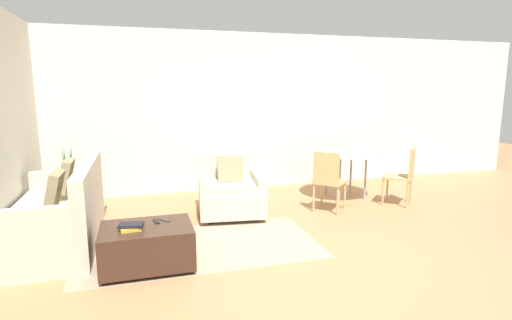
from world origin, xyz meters
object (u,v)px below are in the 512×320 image
Objects in this scene: dining_table at (346,157)px; ottoman at (147,245)px; couch at (59,218)px; tv_remote_primary at (164,220)px; armchair at (231,192)px; book_stack at (131,227)px; dining_chair_near_left at (328,177)px; tv_remote_secondary at (156,222)px; potted_plant at (69,195)px; dining_chair_near_right at (404,172)px.

ottoman is at bearing -150.70° from dining_table.
tv_remote_primary is at bearing -34.46° from couch.
book_stack is (-1.34, -1.50, 0.13)m from armchair.
dining_table is 1.33× the size of dining_chair_near_left.
potted_plant is (-1.16, 2.20, -0.21)m from tv_remote_secondary.
tv_remote_secondary is (-1.09, -1.32, 0.10)m from armchair.
armchair is 1.87m from ottoman.
ottoman is 6.04× the size of tv_remote_secondary.
dining_chair_near_right is (3.70, 1.03, 0.08)m from tv_remote_primary.
dining_table is (2.04, 0.39, 0.34)m from armchair.
dining_chair_near_right is at bearing -5.58° from armchair.
dining_chair_near_left is (3.64, -1.14, 0.29)m from potted_plant.
tv_remote_primary is 3.84m from dining_chair_near_right.
dining_table is at bearing 29.30° from ottoman.
dining_chair_near_right is at bearing -45.00° from dining_table.
dining_chair_near_left reaches higher than book_stack.
armchair is at bearing -169.30° from dining_table.
book_stack is 0.28× the size of dining_chair_near_left.
armchair is 6.67× the size of tv_remote_secondary.
potted_plant reaches higher than armchair.
dining_chair_near_left is (2.73, 1.23, 0.05)m from book_stack.
couch is 1.84× the size of potted_plant.
ottoman is 0.25m from tv_remote_secondary.
potted_plant is 1.16× the size of dining_chair_near_left.
tv_remote_primary is (0.19, 0.14, 0.20)m from ottoman.
armchair is at bearing 48.20° from book_stack.
book_stack is at bearing -50.67° from couch.
armchair is (2.15, 0.51, 0.02)m from couch.
dining_chair_near_right is (4.03, 1.23, 0.05)m from book_stack.
book_stack is (0.81, -0.99, 0.15)m from couch.
armchair is 1.72m from tv_remote_secondary.
couch is 1.94× the size of armchair.
couch is 4.30m from dining_table.
dining_chair_near_right reaches higher than dining_table.
potted_plant is (-1.06, 2.31, -0.00)m from ottoman.
tv_remote_secondary is 0.17× the size of dining_chair_near_left.
couch is at bearing 129.33° from book_stack.
tv_remote_primary is 0.98× the size of tv_remote_secondary.
ottoman is (0.95, -0.92, -0.08)m from couch.
dining_chair_near_left reaches higher than armchair.
dining_chair_near_right is at bearing 2.87° from couch.
armchair is 1.64m from tv_remote_primary.
dining_chair_near_left is at bearing 23.14° from tv_remote_primary.
dining_chair_near_right is (4.94, -1.14, 0.29)m from potted_plant.
dining_chair_near_right reaches higher than armchair.
dining_chair_near_right is (3.88, 1.17, 0.28)m from ottoman.
armchair reaches higher than dining_table.
potted_plant reaches higher than tv_remote_primary.
couch reaches higher than tv_remote_secondary.
couch is 1.61× the size of dining_table.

